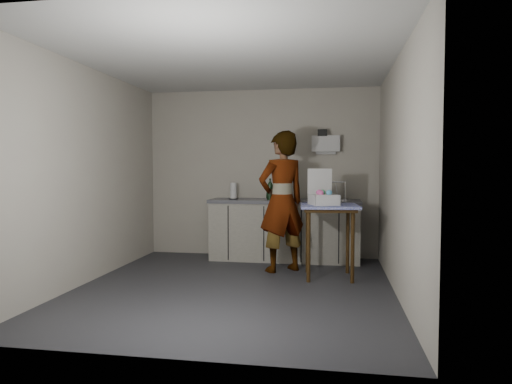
% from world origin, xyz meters
% --- Properties ---
extents(ground, '(4.00, 4.00, 0.00)m').
position_xyz_m(ground, '(0.00, 0.00, 0.00)').
color(ground, '#2A2B30').
rests_on(ground, ground).
extents(wall_back, '(3.60, 0.02, 2.60)m').
position_xyz_m(wall_back, '(0.00, 1.99, 1.30)').
color(wall_back, '#B5AB9E').
rests_on(wall_back, ground).
extents(wall_right, '(0.02, 4.00, 2.60)m').
position_xyz_m(wall_right, '(1.79, 0.00, 1.30)').
color(wall_right, '#B5AB9E').
rests_on(wall_right, ground).
extents(wall_left, '(0.02, 4.00, 2.60)m').
position_xyz_m(wall_left, '(-1.79, 0.00, 1.30)').
color(wall_left, '#B5AB9E').
rests_on(wall_left, ground).
extents(ceiling, '(3.60, 4.00, 0.01)m').
position_xyz_m(ceiling, '(0.00, 0.00, 2.60)').
color(ceiling, silver).
rests_on(ceiling, wall_back).
extents(kitchen_counter, '(2.24, 0.62, 0.91)m').
position_xyz_m(kitchen_counter, '(0.40, 1.70, 0.43)').
color(kitchen_counter, black).
rests_on(kitchen_counter, ground).
extents(wall_shelf, '(0.42, 0.18, 0.37)m').
position_xyz_m(wall_shelf, '(1.00, 1.92, 1.75)').
color(wall_shelf, silver).
rests_on(wall_shelf, ground).
extents(side_table, '(0.77, 0.77, 0.92)m').
position_xyz_m(side_table, '(1.07, 0.69, 0.80)').
color(side_table, '#3A240D').
rests_on(side_table, ground).
extents(standing_man, '(0.82, 0.77, 1.87)m').
position_xyz_m(standing_man, '(0.44, 0.95, 0.94)').
color(standing_man, '#B2A593').
rests_on(standing_man, ground).
extents(soap_bottle, '(0.13, 0.13, 0.32)m').
position_xyz_m(soap_bottle, '(0.19, 1.64, 1.07)').
color(soap_bottle, black).
rests_on(soap_bottle, kitchen_counter).
extents(soda_can, '(0.07, 0.07, 0.13)m').
position_xyz_m(soda_can, '(0.30, 1.75, 0.98)').
color(soda_can, red).
rests_on(soda_can, kitchen_counter).
extents(dark_bottle, '(0.07, 0.07, 0.23)m').
position_xyz_m(dark_bottle, '(0.21, 1.67, 1.02)').
color(dark_bottle, black).
rests_on(dark_bottle, kitchen_counter).
extents(paper_towel, '(0.14, 0.14, 0.25)m').
position_xyz_m(paper_towel, '(-0.37, 1.65, 1.03)').
color(paper_towel, black).
rests_on(paper_towel, kitchen_counter).
extents(dish_rack, '(0.40, 0.30, 0.28)m').
position_xyz_m(dish_rack, '(1.10, 1.75, 0.97)').
color(dish_rack, silver).
rests_on(dish_rack, kitchen_counter).
extents(bakery_box, '(0.42, 0.42, 0.45)m').
position_xyz_m(bakery_box, '(0.99, 0.67, 1.02)').
color(bakery_box, silver).
rests_on(bakery_box, side_table).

